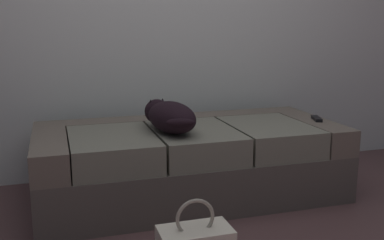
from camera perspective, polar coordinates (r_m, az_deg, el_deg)
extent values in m
cube|color=#59524B|center=(2.98, -0.29, -6.80)|extent=(1.93, 0.89, 0.30)
cube|color=#706358|center=(2.79, -17.60, -3.61)|extent=(0.20, 0.89, 0.17)
cube|color=#706358|center=(3.26, 14.44, -1.21)|extent=(0.20, 0.89, 0.17)
cube|color=#706358|center=(3.23, -2.07, -0.96)|extent=(1.53, 0.20, 0.17)
cube|color=gray|center=(2.71, -10.07, -3.67)|extent=(0.49, 0.67, 0.17)
cube|color=gray|center=(2.82, 0.30, -2.89)|extent=(0.49, 0.67, 0.17)
cube|color=gray|center=(3.00, 9.64, -2.11)|extent=(0.49, 0.67, 0.17)
ellipsoid|color=black|center=(2.69, -2.59, 0.33)|extent=(0.33, 0.46, 0.19)
sphere|color=black|center=(2.86, -4.49, 1.11)|extent=(0.16, 0.16, 0.16)
ellipsoid|color=black|center=(2.93, -5.11, 1.15)|extent=(0.08, 0.10, 0.05)
cone|color=black|center=(2.83, -5.28, 2.18)|extent=(0.04, 0.04, 0.05)
cone|color=black|center=(2.87, -3.75, 2.33)|extent=(0.04, 0.04, 0.05)
ellipsoid|color=black|center=(2.51, -1.48, -0.30)|extent=(0.17, 0.09, 0.05)
cube|color=black|center=(3.18, 15.53, 0.17)|extent=(0.09, 0.16, 0.02)
torus|color=#A69F8F|center=(1.99, 0.41, -12.33)|extent=(0.18, 0.02, 0.18)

